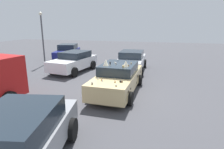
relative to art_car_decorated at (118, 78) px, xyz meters
name	(u,v)px	position (x,y,z in m)	size (l,w,h in m)	color
ground_plane	(118,92)	(-0.04, 0.00, -0.73)	(60.00, 60.00, 0.00)	#47474C
art_car_decorated	(118,78)	(0.00, 0.00, 0.00)	(4.65, 2.07, 1.73)	#D8BC7F
parked_sedan_far_right	(131,61)	(4.75, 0.15, 0.01)	(4.51, 2.10, 1.46)	white
parked_sedan_behind_left	(74,61)	(3.44, 4.15, 0.01)	(4.24, 2.43, 1.44)	white
parked_sedan_behind_right	(68,51)	(8.56, 7.41, -0.04)	(4.73, 2.81, 1.40)	navy
parked_sedan_row_back_far	(15,144)	(-5.90, 0.92, 0.02)	(4.72, 2.68, 1.47)	gray
lot_lamp_post	(42,34)	(4.94, 7.64, 1.88)	(0.28, 0.28, 4.31)	#4C4C51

